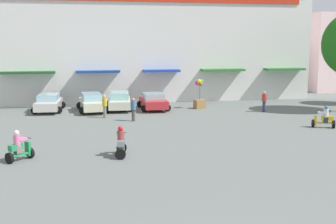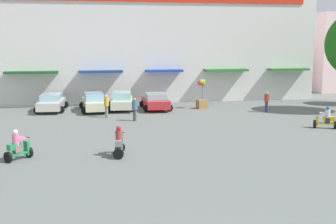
# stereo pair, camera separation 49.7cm
# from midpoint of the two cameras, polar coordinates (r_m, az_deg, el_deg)

# --- Properties ---
(ground_plane) EXTENTS (128.00, 128.00, 0.00)m
(ground_plane) POSITION_cam_midpoint_polar(r_m,az_deg,el_deg) (22.62, -0.56, -4.93)
(ground_plane) COLOR slate
(colonial_building) EXTENTS (35.52, 19.05, 19.51)m
(colonial_building) POSITION_cam_midpoint_polar(r_m,az_deg,el_deg) (45.75, -5.44, 12.72)
(colonial_building) COLOR silver
(colonial_building) RESTS_ON ground
(parked_car_0) EXTENTS (2.53, 4.46, 1.42)m
(parked_car_0) POSITION_cam_midpoint_polar(r_m,az_deg,el_deg) (35.84, -14.97, 1.28)
(parked_car_0) COLOR beige
(parked_car_0) RESTS_ON ground
(parked_car_1) EXTENTS (2.51, 4.59, 1.49)m
(parked_car_1) POSITION_cam_midpoint_polar(r_m,az_deg,el_deg) (35.02, -9.50, 1.33)
(parked_car_1) COLOR beige
(parked_car_1) RESTS_ON ground
(parked_car_2) EXTENTS (2.54, 4.45, 1.48)m
(parked_car_2) POSITION_cam_midpoint_polar(r_m,az_deg,el_deg) (35.51, -5.80, 1.51)
(parked_car_2) COLOR beige
(parked_car_2) RESTS_ON ground
(parked_car_3) EXTENTS (2.48, 4.07, 1.38)m
(parked_car_3) POSITION_cam_midpoint_polar(r_m,az_deg,el_deg) (35.37, -1.27, 1.47)
(parked_car_3) COLOR #B7282D
(parked_car_3) RESTS_ON ground
(scooter_rider_3) EXTENTS (1.52, 1.03, 1.48)m
(scooter_rider_3) POSITION_cam_midpoint_polar(r_m,az_deg,el_deg) (29.66, 20.85, -0.92)
(scooter_rider_3) COLOR black
(scooter_rider_3) RESTS_ON ground
(scooter_rider_4) EXTENTS (0.70, 1.48, 1.55)m
(scooter_rider_4) POSITION_cam_midpoint_polar(r_m,az_deg,el_deg) (21.17, -5.91, -4.19)
(scooter_rider_4) COLOR black
(scooter_rider_4) RESTS_ON ground
(scooter_rider_7) EXTENTS (1.30, 1.29, 1.51)m
(scooter_rider_7) POSITION_cam_midpoint_polar(r_m,az_deg,el_deg) (21.50, -18.86, -4.50)
(scooter_rider_7) COLOR black
(scooter_rider_7) RESTS_ON ground
(pedestrian_0) EXTENTS (0.48, 0.48, 1.66)m
(pedestrian_0) POSITION_cam_midpoint_polar(r_m,az_deg,el_deg) (30.31, -4.03, 0.53)
(pedestrian_0) COLOR #4A443D
(pedestrian_0) RESTS_ON ground
(pedestrian_2) EXTENTS (0.43, 0.43, 1.68)m
(pedestrian_2) POSITION_cam_midpoint_polar(r_m,az_deg,el_deg) (34.85, 13.50, 1.49)
(pedestrian_2) COLOR #2C2F4E
(pedestrian_2) RESTS_ON ground
(pedestrian_3) EXTENTS (0.47, 0.47, 1.70)m
(pedestrian_3) POSITION_cam_midpoint_polar(r_m,az_deg,el_deg) (31.88, -7.82, 0.97)
(pedestrian_3) COLOR slate
(pedestrian_3) RESTS_ON ground
(balloon_vendor_cart) EXTENTS (1.03, 0.82, 2.50)m
(balloon_vendor_cart) POSITION_cam_midpoint_polar(r_m,az_deg,el_deg) (35.96, 4.98, 2.09)
(balloon_vendor_cart) COLOR olive
(balloon_vendor_cart) RESTS_ON ground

